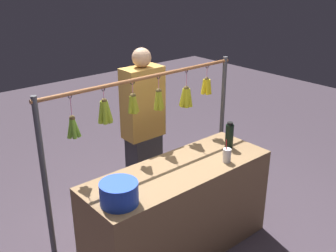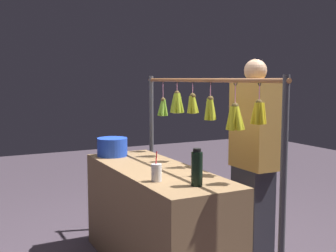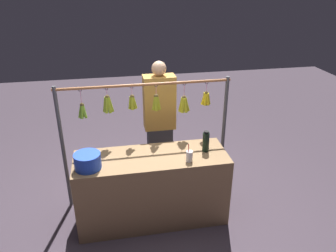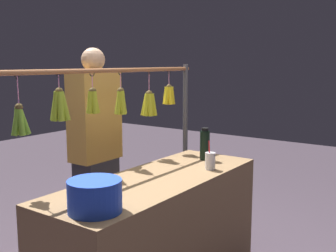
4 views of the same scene
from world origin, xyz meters
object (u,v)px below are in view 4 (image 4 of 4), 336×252
(vendor_person, at_px, (96,156))
(drink_cup, at_px, (210,161))
(water_bottle, at_px, (205,145))
(blue_bucket, at_px, (95,196))

(vendor_person, bearing_deg, drink_cup, 99.61)
(water_bottle, bearing_deg, blue_bucket, 5.37)
(drink_cup, distance_m, vendor_person, 0.99)
(blue_bucket, bearing_deg, vendor_person, -134.76)
(vendor_person, bearing_deg, water_bottle, 116.91)
(water_bottle, bearing_deg, drink_cup, 37.95)
(drink_cup, relative_size, vendor_person, 0.12)
(blue_bucket, height_order, vendor_person, vendor_person)
(blue_bucket, bearing_deg, drink_cup, 176.72)
(water_bottle, distance_m, drink_cup, 0.30)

